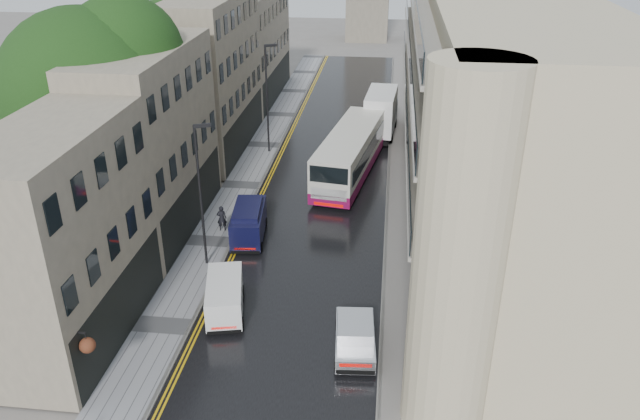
% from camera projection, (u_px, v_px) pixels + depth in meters
% --- Properties ---
extents(road, '(9.00, 85.00, 0.02)m').
position_uv_depth(road, '(323.00, 190.00, 43.99)').
color(road, black).
rests_on(road, ground).
extents(left_sidewalk, '(2.70, 85.00, 0.12)m').
position_uv_depth(left_sidewalk, '(242.00, 185.00, 44.56)').
color(left_sidewalk, gray).
rests_on(left_sidewalk, ground).
extents(right_sidewalk, '(1.80, 85.00, 0.12)m').
position_uv_depth(right_sidewalk, '(400.00, 193.00, 43.41)').
color(right_sidewalk, slate).
rests_on(right_sidewalk, ground).
extents(old_shop_row, '(4.50, 56.00, 12.00)m').
position_uv_depth(old_shop_row, '(196.00, 93.00, 44.53)').
color(old_shop_row, gray).
rests_on(old_shop_row, ground).
extents(modern_block, '(8.00, 40.00, 14.00)m').
position_uv_depth(modern_block, '(486.00, 105.00, 38.49)').
color(modern_block, '#C1B48F').
rests_on(modern_block, ground).
extents(tree_near, '(10.56, 10.56, 13.89)m').
position_uv_depth(tree_near, '(91.00, 123.00, 35.52)').
color(tree_near, black).
rests_on(tree_near, ground).
extents(tree_far, '(9.24, 9.24, 12.46)m').
position_uv_depth(tree_far, '(172.00, 78.00, 47.38)').
color(tree_far, black).
rests_on(tree_far, ground).
extents(cream_bus, '(4.70, 12.74, 3.40)m').
position_uv_depth(cream_bus, '(320.00, 170.00, 42.84)').
color(cream_bus, silver).
rests_on(cream_bus, road).
extents(white_lorry, '(2.88, 7.90, 4.07)m').
position_uv_depth(white_lorry, '(367.00, 119.00, 51.94)').
color(white_lorry, white).
rests_on(white_lorry, road).
extents(silver_hatchback, '(2.02, 4.08, 1.49)m').
position_uv_depth(silver_hatchback, '(337.00, 355.00, 26.81)').
color(silver_hatchback, '#BCBCC1').
rests_on(silver_hatchback, road).
extents(white_van, '(2.49, 4.20, 1.78)m').
position_uv_depth(white_van, '(207.00, 315.00, 29.19)').
color(white_van, white).
rests_on(white_van, road).
extents(navy_van, '(2.23, 4.58, 2.26)m').
position_uv_depth(navy_van, '(232.00, 233.00, 35.86)').
color(navy_van, black).
rests_on(navy_van, road).
extents(pedestrian, '(0.65, 0.49, 1.63)m').
position_uv_depth(pedestrian, '(222.00, 218.00, 38.02)').
color(pedestrian, black).
rests_on(pedestrian, left_sidewalk).
extents(lamp_post_near, '(0.91, 0.53, 8.06)m').
position_uv_depth(lamp_post_near, '(201.00, 198.00, 33.11)').
color(lamp_post_near, black).
rests_on(lamp_post_near, left_sidewalk).
extents(lamp_post_far, '(0.96, 0.59, 8.50)m').
position_uv_depth(lamp_post_far, '(267.00, 100.00, 48.65)').
color(lamp_post_far, black).
rests_on(lamp_post_far, left_sidewalk).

